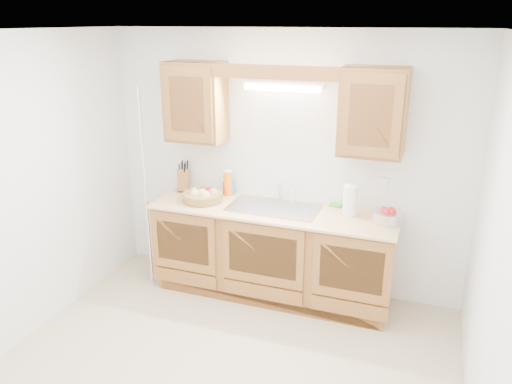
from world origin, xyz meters
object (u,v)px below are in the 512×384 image
at_px(knife_block, 183,179).
at_px(apple_bowl, 387,216).
at_px(paper_towel, 350,200).
at_px(fruit_basket, 203,195).

bearing_deg(knife_block, apple_bowl, -23.35).
bearing_deg(paper_towel, knife_block, 176.85).
bearing_deg(fruit_basket, knife_block, 145.68).
bearing_deg(knife_block, paper_towel, -21.61).
xyz_separation_m(paper_towel, apple_bowl, (0.34, -0.08, -0.07)).
bearing_deg(fruit_basket, apple_bowl, 1.42).
bearing_deg(apple_bowl, knife_block, 175.11).
xyz_separation_m(knife_block, paper_towel, (1.72, -0.09, 0.02)).
relative_size(knife_block, paper_towel, 1.00).
distance_m(fruit_basket, paper_towel, 1.41).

